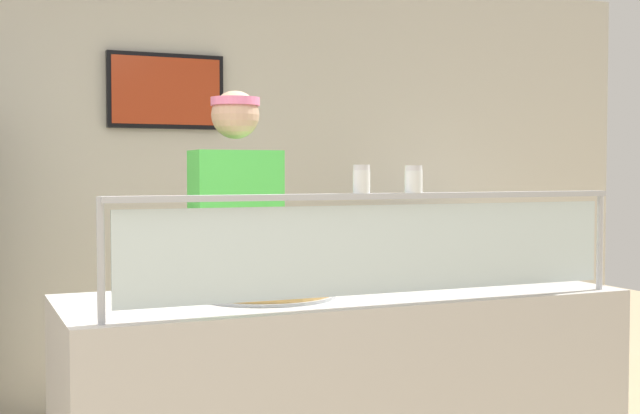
{
  "coord_description": "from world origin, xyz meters",
  "views": [
    {
      "loc": [
        -0.28,
        -2.49,
        1.41
      ],
      "look_at": [
        0.97,
        0.42,
        1.27
      ],
      "focal_mm": 47.12,
      "sensor_mm": 36.0,
      "label": 1
    }
  ],
  "objects_px": {
    "pizza_tray": "(267,292)",
    "pizza_server": "(271,287)",
    "pizza_box_stack": "(454,233)",
    "worker_figure": "(237,263)",
    "parmesan_shaker": "(362,181)",
    "pepper_flake_shaker": "(414,181)"
  },
  "relations": [
    {
      "from": "pizza_server",
      "to": "parmesan_shaker",
      "type": "height_order",
      "value": "parmesan_shaker"
    },
    {
      "from": "worker_figure",
      "to": "pizza_server",
      "type": "bearing_deg",
      "value": -97.04
    },
    {
      "from": "pizza_server",
      "to": "worker_figure",
      "type": "relative_size",
      "value": 0.16
    },
    {
      "from": "pepper_flake_shaker",
      "to": "worker_figure",
      "type": "relative_size",
      "value": 0.05
    },
    {
      "from": "pizza_server",
      "to": "worker_figure",
      "type": "xyz_separation_m",
      "value": [
        0.08,
        0.66,
        0.02
      ]
    },
    {
      "from": "pizza_tray",
      "to": "pizza_server",
      "type": "bearing_deg",
      "value": -64.34
    },
    {
      "from": "pizza_tray",
      "to": "pepper_flake_shaker",
      "type": "bearing_deg",
      "value": -37.49
    },
    {
      "from": "pepper_flake_shaker",
      "to": "worker_figure",
      "type": "bearing_deg",
      "value": 109.21
    },
    {
      "from": "pizza_tray",
      "to": "worker_figure",
      "type": "height_order",
      "value": "worker_figure"
    },
    {
      "from": "pizza_server",
      "to": "pepper_flake_shaker",
      "type": "relative_size",
      "value": 2.95
    },
    {
      "from": "pizza_tray",
      "to": "pizza_box_stack",
      "type": "relative_size",
      "value": 1.04
    },
    {
      "from": "pizza_box_stack",
      "to": "worker_figure",
      "type": "bearing_deg",
      "value": -148.76
    },
    {
      "from": "pizza_tray",
      "to": "worker_figure",
      "type": "relative_size",
      "value": 0.29
    },
    {
      "from": "pizza_tray",
      "to": "pizza_box_stack",
      "type": "bearing_deg",
      "value": 42.37
    },
    {
      "from": "parmesan_shaker",
      "to": "pizza_box_stack",
      "type": "height_order",
      "value": "parmesan_shaker"
    },
    {
      "from": "pizza_server",
      "to": "pizza_box_stack",
      "type": "relative_size",
      "value": 0.58
    },
    {
      "from": "pepper_flake_shaker",
      "to": "pizza_box_stack",
      "type": "distance_m",
      "value": 2.56
    },
    {
      "from": "pizza_tray",
      "to": "parmesan_shaker",
      "type": "bearing_deg",
      "value": -55.48
    },
    {
      "from": "worker_figure",
      "to": "pizza_box_stack",
      "type": "bearing_deg",
      "value": 31.24
    },
    {
      "from": "parmesan_shaker",
      "to": "worker_figure",
      "type": "distance_m",
      "value": 1.04
    },
    {
      "from": "parmesan_shaker",
      "to": "worker_figure",
      "type": "relative_size",
      "value": 0.06
    },
    {
      "from": "parmesan_shaker",
      "to": "worker_figure",
      "type": "xyz_separation_m",
      "value": [
        -0.13,
        0.96,
        -0.37
      ]
    }
  ]
}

